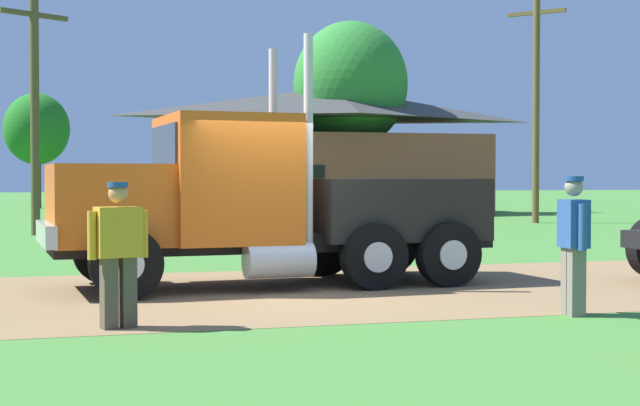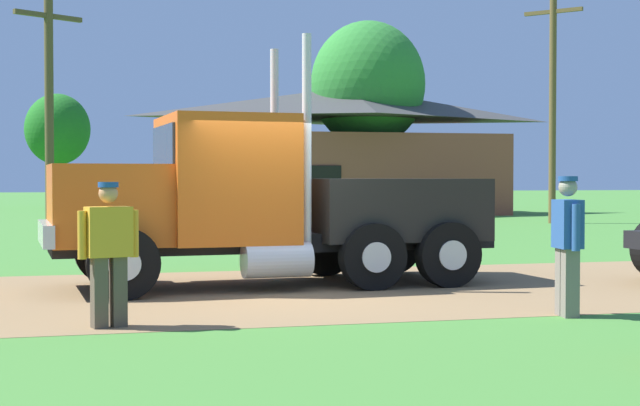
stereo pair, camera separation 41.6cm
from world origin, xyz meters
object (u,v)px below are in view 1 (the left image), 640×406
at_px(truck_foreground_white, 262,206).
at_px(shed_building, 330,153).
at_px(visitor_standing_near, 118,248).
at_px(utility_pole_far, 536,103).
at_px(visitor_walking_mid, 574,240).
at_px(utility_pole_near, 35,107).

relative_size(truck_foreground_white, shed_building, 0.50).
relative_size(visitor_standing_near, utility_pole_far, 0.20).
relative_size(visitor_standing_near, shed_building, 0.11).
bearing_deg(truck_foreground_white, shed_building, 71.17).
bearing_deg(visitor_standing_near, shed_building, 69.20).
height_order(visitor_standing_near, shed_building, shed_building).
distance_m(truck_foreground_white, visitor_walking_mid, 5.17).
xyz_separation_m(visitor_standing_near, shed_building, (11.85, 31.21, 1.92)).
distance_m(shed_building, utility_pole_far, 11.37).
distance_m(utility_pole_near, utility_pole_far, 18.03).
bearing_deg(shed_building, truck_foreground_white, -108.83).
bearing_deg(shed_building, visitor_walking_mid, -101.45).
bearing_deg(utility_pole_far, visitor_walking_mid, -117.72).
bearing_deg(visitor_standing_near, utility_pole_far, 51.48).
relative_size(shed_building, utility_pole_near, 2.04).
bearing_deg(visitor_standing_near, utility_pole_near, 93.18).
height_order(visitor_walking_mid, utility_pole_far, utility_pole_far).
xyz_separation_m(truck_foreground_white, utility_pole_far, (14.30, 17.37, 3.20)).
relative_size(visitor_standing_near, visitor_walking_mid, 0.96).
xyz_separation_m(visitor_standing_near, visitor_walking_mid, (5.43, -0.52, 0.02)).
xyz_separation_m(utility_pole_near, utility_pole_far, (17.80, 2.78, 0.69)).
bearing_deg(visitor_standing_near, visitor_walking_mid, -5.42).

